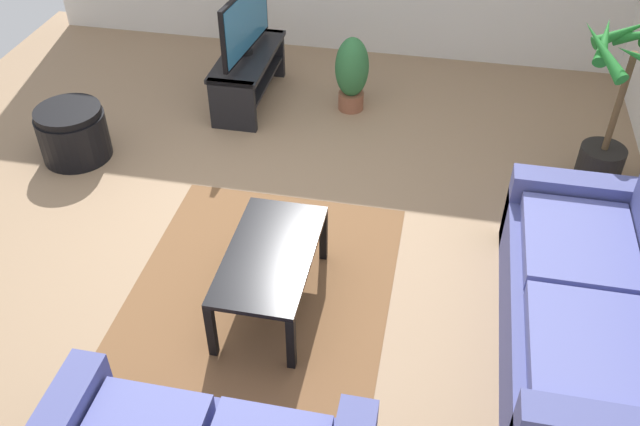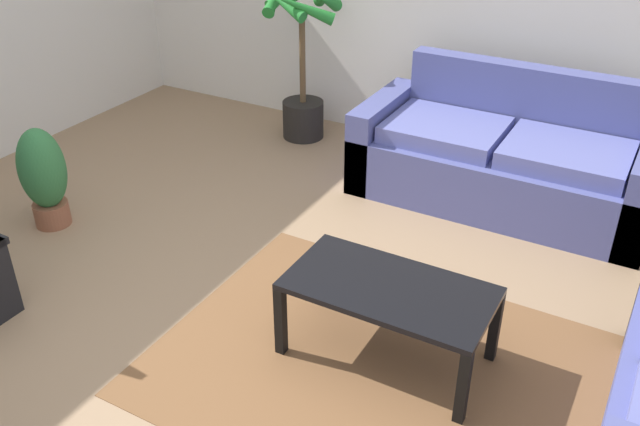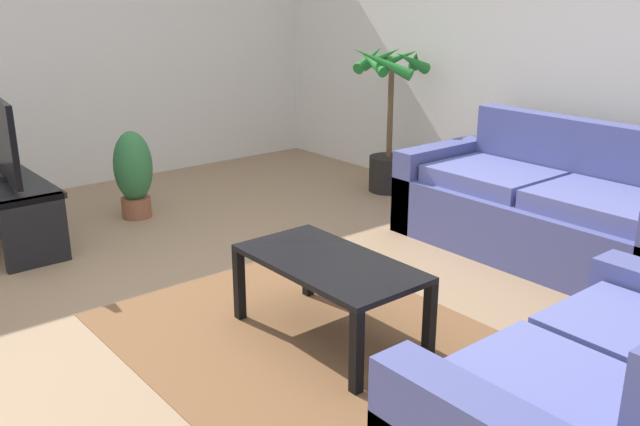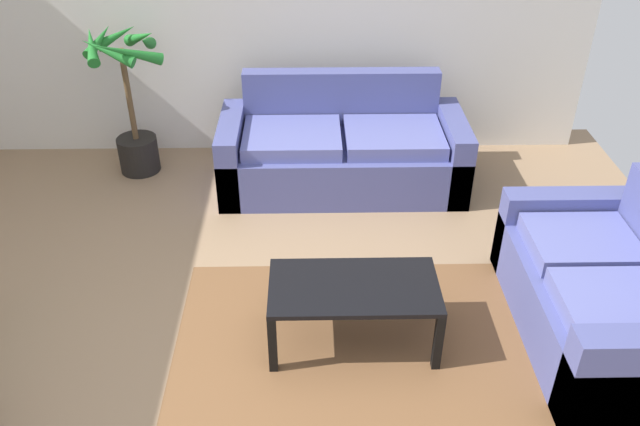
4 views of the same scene
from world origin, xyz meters
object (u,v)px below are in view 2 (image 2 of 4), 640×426
(couch_main, at_px, (504,161))
(coffee_table, at_px, (389,296))
(potted_plant_small, at_px, (43,175))
(potted_palm, at_px, (302,70))

(couch_main, xyz_separation_m, coffee_table, (-0.02, -1.93, 0.08))
(coffee_table, bearing_deg, potted_plant_small, 177.83)
(potted_plant_small, bearing_deg, potted_palm, 70.38)
(couch_main, xyz_separation_m, potted_palm, (-1.80, 0.25, 0.30))
(coffee_table, height_order, potted_plant_small, potted_plant_small)
(couch_main, distance_m, potted_palm, 1.85)
(couch_main, relative_size, coffee_table, 2.02)
(coffee_table, height_order, potted_palm, potted_palm)
(potted_palm, bearing_deg, coffee_table, -50.82)
(coffee_table, bearing_deg, couch_main, 89.31)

